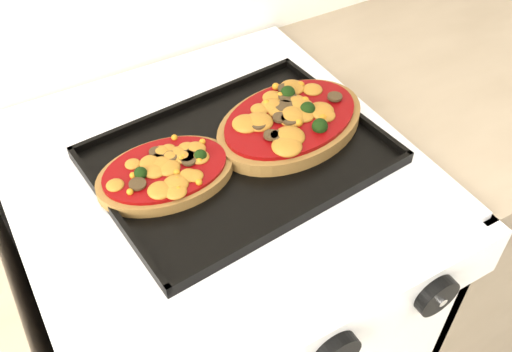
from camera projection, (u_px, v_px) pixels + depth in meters
stove at (224, 319)px, 1.19m from camera, size 0.60×0.60×0.91m
control_panel at (327, 340)px, 0.72m from camera, size 0.60×0.02×0.09m
knob_right at (437, 296)px, 0.77m from camera, size 0.06×0.02×0.06m
baking_tray at (240, 155)px, 0.87m from camera, size 0.45×0.35×0.02m
pizza_left at (166, 172)px, 0.82m from camera, size 0.21×0.15×0.03m
pizza_right at (290, 121)px, 0.90m from camera, size 0.29×0.22×0.04m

